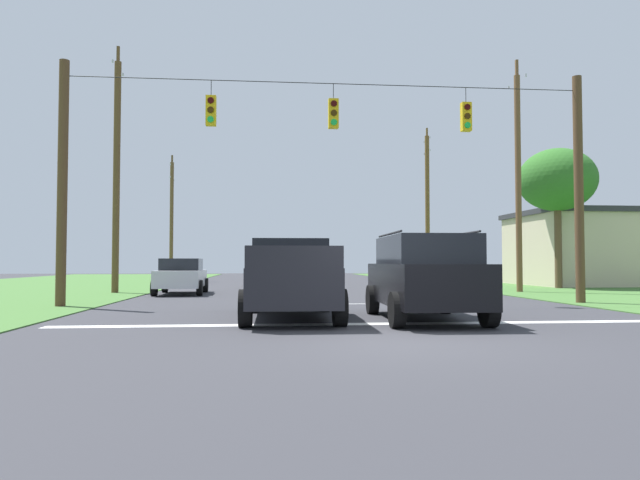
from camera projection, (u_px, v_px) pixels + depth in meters
name	position (u px, v px, depth m)	size (l,w,h in m)	color
ground_plane	(402.00, 342.00, 9.79)	(120.00, 120.00, 0.00)	#333338
stop_bar_stripe	(372.00, 324.00, 12.61)	(14.05, 0.45, 0.01)	white
lane_dash_0	(338.00, 304.00, 18.58)	(0.15, 2.50, 0.01)	white
lane_dash_1	(317.00, 292.00, 26.37)	(0.15, 2.50, 0.01)	white
lane_dash_2	(306.00, 285.00, 34.28)	(0.15, 2.50, 0.01)	white
lane_dash_3	(302.00, 282.00, 38.40)	(0.15, 2.50, 0.01)	white
overhead_signal_span	(332.00, 175.00, 18.26)	(16.95, 0.31, 7.63)	#523A23
pickup_truck	(290.00, 279.00, 13.99)	(2.33, 5.42, 1.95)	black
suv_black	(424.00, 275.00, 13.48)	(2.32, 4.85, 2.05)	black
distant_car_crossing_white	(263.00, 272.00, 31.85)	(2.20, 4.39, 1.52)	silver
distant_car_oncoming	(181.00, 276.00, 24.41)	(2.11, 4.34, 1.52)	silver
utility_pole_mid_right	(518.00, 179.00, 25.94)	(0.27, 1.88, 10.66)	brown
utility_pole_far_right	(427.00, 205.00, 41.22)	(0.32, 1.65, 11.13)	brown
utility_pole_mid_left	(117.00, 173.00, 25.16)	(0.30, 1.83, 11.00)	brown
utility_pole_far_left	(172.00, 217.00, 40.88)	(0.26, 1.65, 9.08)	brown
tree_roadside_right	(557.00, 180.00, 29.58)	(3.96, 3.96, 7.28)	brown
roadside_store	(625.00, 248.00, 33.71)	(12.52, 8.05, 5.30)	beige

